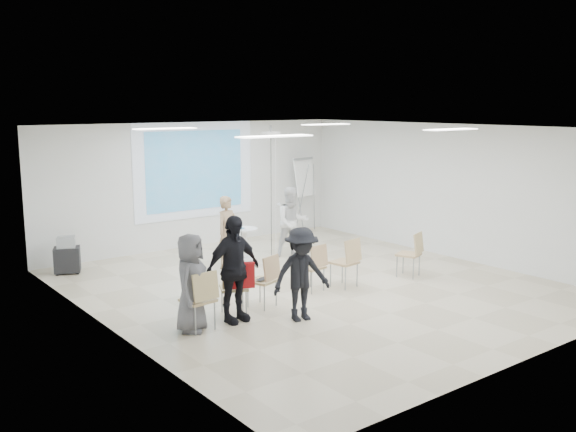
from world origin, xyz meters
TOP-DOWN VIEW (x-y plane):
  - floor at (0.00, 0.00)m, footprint 8.00×9.00m
  - ceiling at (0.00, 0.00)m, footprint 8.00×9.00m
  - wall_back at (0.00, 4.55)m, footprint 8.00×0.10m
  - wall_left at (-4.05, 0.00)m, footprint 0.10×9.00m
  - wall_right at (4.05, 0.00)m, footprint 0.10×9.00m
  - projection_halo at (0.00, 4.49)m, footprint 3.20×0.01m
  - projection_image at (0.00, 4.47)m, footprint 2.60×0.01m
  - pedestal_table at (0.11, 2.54)m, footprint 0.68×0.68m
  - player_left at (-0.55, 2.17)m, footprint 0.72×0.58m
  - player_right at (1.17, 2.17)m, footprint 1.03×0.93m
  - controller_left at (-0.37, 2.42)m, footprint 0.06×0.11m
  - controller_right at (0.99, 2.42)m, footprint 0.08×0.13m
  - chair_far_left at (-2.92, -0.84)m, footprint 0.49×0.52m
  - chair_left_mid at (-2.14, -0.57)m, footprint 0.58×0.60m
  - chair_left_inner at (-1.46, -0.49)m, footprint 0.55×0.57m
  - chair_center at (-0.21, -0.27)m, footprint 0.48×0.50m
  - chair_right_inner at (0.45, -0.45)m, footprint 0.51×0.54m
  - chair_right_far at (1.99, -0.69)m, footprint 0.57×0.58m
  - red_jacket at (-2.11, -0.72)m, footprint 0.44×0.27m
  - laptop at (-1.49, -0.40)m, footprint 0.40×0.34m
  - audience_left at (-2.28, -0.75)m, footprint 1.21×0.80m
  - audience_mid at (-1.38, -1.36)m, footprint 1.21×0.82m
  - audience_outer at (-3.02, -0.72)m, footprint 0.98×0.97m
  - flipchart_easel at (3.11, 4.15)m, footprint 0.86×0.66m
  - av_cart at (-3.39, 3.82)m, footprint 0.62×0.57m
  - ceiling_projector at (0.10, 1.49)m, footprint 0.30×0.25m
  - fluor_panel_nw at (-2.00, 2.00)m, footprint 1.20×0.30m
  - fluor_panel_ne at (2.00, 2.00)m, footprint 1.20×0.30m
  - fluor_panel_sw at (-2.00, -1.50)m, footprint 1.20×0.30m
  - fluor_panel_se at (2.00, -1.50)m, footprint 1.20×0.30m

SIDE VIEW (x-z plane):
  - floor at x=0.00m, z-range -0.10..0.00m
  - av_cart at x=-3.39m, z-range -0.03..0.73m
  - pedestal_table at x=0.11m, z-range 0.04..0.78m
  - laptop at x=-1.49m, z-range 0.48..0.51m
  - chair_center at x=-0.21m, z-range 0.08..0.97m
  - chair_right_far at x=1.99m, z-range 0.08..1.00m
  - chair_left_inner at x=-1.46m, z-range 0.08..1.00m
  - chair_left_mid at x=-2.14m, z-range 0.08..1.01m
  - chair_right_inner at x=0.45m, z-range 0.09..1.04m
  - chair_far_left at x=-2.92m, z-range 0.09..1.04m
  - red_jacket at x=-2.11m, z-range 0.51..0.93m
  - audience_outer at x=-3.02m, z-range 0.00..1.70m
  - audience_mid at x=-1.38m, z-range 0.00..1.72m
  - player_left at x=-0.55m, z-range 0.00..1.74m
  - player_right at x=1.17m, z-range 0.00..1.75m
  - audience_left at x=-2.28m, z-range 0.00..1.97m
  - controller_left at x=-0.37m, z-range 1.13..1.17m
  - controller_right at x=0.99m, z-range 1.16..1.20m
  - flipchart_easel at x=3.11m, z-range 0.48..2.49m
  - wall_back at x=0.00m, z-range 0.00..3.00m
  - wall_left at x=-4.05m, z-range 0.00..3.00m
  - wall_right at x=4.05m, z-range 0.00..3.00m
  - projection_halo at x=0.00m, z-range 0.70..3.00m
  - projection_image at x=0.00m, z-range 0.90..2.80m
  - ceiling_projector at x=0.10m, z-range 1.19..4.19m
  - fluor_panel_nw at x=-2.00m, z-range 2.96..2.98m
  - fluor_panel_ne at x=2.00m, z-range 2.96..2.98m
  - fluor_panel_sw at x=-2.00m, z-range 2.96..2.98m
  - fluor_panel_se at x=2.00m, z-range 2.96..2.98m
  - ceiling at x=0.00m, z-range 3.00..3.10m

